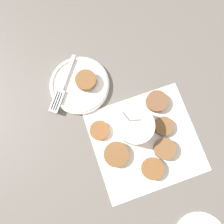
# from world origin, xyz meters

# --- Properties ---
(ground_plane) EXTENTS (4.00, 4.00, 0.00)m
(ground_plane) POSITION_xyz_m (0.00, 0.00, 0.00)
(ground_plane) COLOR #605B56
(napkin) EXTENTS (0.37, 0.35, 0.00)m
(napkin) POSITION_xyz_m (0.01, 0.01, 0.00)
(napkin) COLOR silver
(napkin) RESTS_ON ground_plane
(sauce_bowl) EXTENTS (0.12, 0.11, 0.12)m
(sauce_bowl) POSITION_xyz_m (0.02, -0.04, 0.03)
(sauce_bowl) COLOR white
(sauce_bowl) RESTS_ON napkin
(fritter_0) EXTENTS (0.07, 0.07, 0.02)m
(fritter_0) POSITION_xyz_m (-0.03, 0.06, 0.01)
(fritter_0) COLOR brown
(fritter_0) RESTS_ON napkin
(fritter_1) EXTENTS (0.08, 0.08, 0.02)m
(fritter_1) POSITION_xyz_m (0.11, 0.00, 0.01)
(fritter_1) COLOR brown
(fritter_1) RESTS_ON napkin
(fritter_2) EXTENTS (0.06, 0.06, 0.02)m
(fritter_2) POSITION_xyz_m (-0.07, 0.00, 0.01)
(fritter_2) COLOR brown
(fritter_2) RESTS_ON napkin
(fritter_3) EXTENTS (0.06, 0.06, 0.01)m
(fritter_3) POSITION_xyz_m (0.11, -0.09, 0.01)
(fritter_3) COLOR brown
(fritter_3) RESTS_ON napkin
(fritter_4) EXTENTS (0.07, 0.07, 0.02)m
(fritter_4) POSITION_xyz_m (-0.09, -0.08, 0.01)
(fritter_4) COLOR brown
(fritter_4) RESTS_ON napkin
(fritter_5) EXTENTS (0.07, 0.07, 0.02)m
(fritter_5) POSITION_xyz_m (0.03, 0.09, 0.01)
(fritter_5) COLOR brown
(fritter_5) RESTS_ON napkin
(serving_plate) EXTENTS (0.19, 0.19, 0.02)m
(serving_plate) POSITION_xyz_m (0.10, -0.25, 0.01)
(serving_plate) COLOR white
(serving_plate) RESTS_ON ground_plane
(fritter_on_plate) EXTENTS (0.07, 0.07, 0.02)m
(fritter_on_plate) POSITION_xyz_m (0.07, -0.25, 0.03)
(fritter_on_plate) COLOR brown
(fritter_on_plate) RESTS_ON serving_plate
(fork) EXTENTS (0.16, 0.15, 0.00)m
(fork) POSITION_xyz_m (0.15, -0.26, 0.02)
(fork) COLOR silver
(fork) RESTS_ON serving_plate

